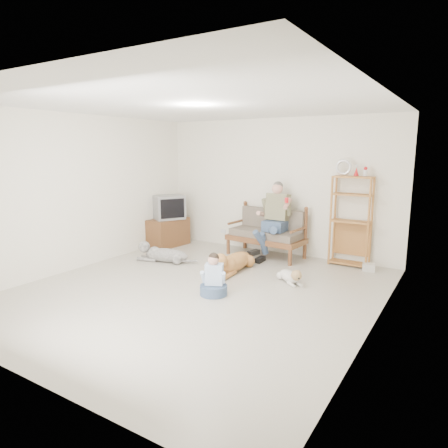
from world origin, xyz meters
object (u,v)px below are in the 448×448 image
Objects in this scene: loveseat at (267,232)px; tv_stand at (168,232)px; golden_retriever at (232,262)px; etagere at (351,220)px.

loveseat is 2.26m from tv_stand.
loveseat is 1.12× the size of golden_retriever.
etagere is 2.27m from golden_retriever.
etagere is at bearing 40.11° from golden_retriever.
etagere is at bearing 11.48° from loveseat.
loveseat is 1.65× the size of tv_stand.
loveseat is 1.61m from etagere.
golden_retriever is (-1.60, -1.47, -0.67)m from etagere.
etagere is 3.87m from tv_stand.
etagere is (1.57, 0.17, 0.35)m from loveseat.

